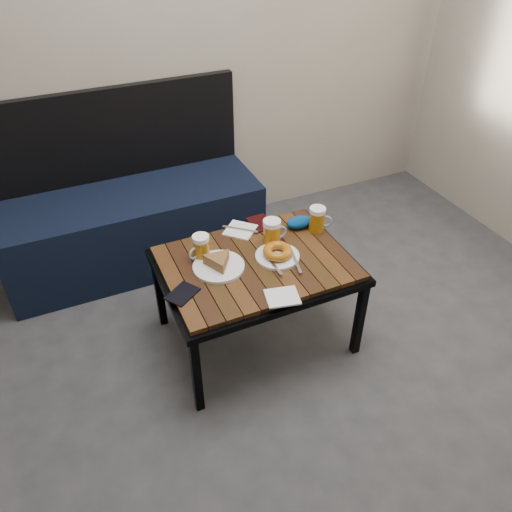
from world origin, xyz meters
name	(u,v)px	position (x,y,z in m)	size (l,w,h in m)	color
bench	(133,219)	(-0.13, 1.76, 0.27)	(1.40, 0.50, 0.95)	black
cafe_table	(256,269)	(0.24, 0.90, 0.43)	(0.84, 0.62, 0.47)	black
beer_mug_left	(201,247)	(0.03, 1.02, 0.53)	(0.11, 0.09, 0.12)	#A9680D
beer_mug_centre	(272,232)	(0.36, 0.99, 0.54)	(0.12, 0.08, 0.13)	#A9680D
beer_mug_right	(317,219)	(0.60, 1.00, 0.53)	(0.12, 0.10, 0.12)	#A9680D
plate_pie	(218,263)	(0.07, 0.92, 0.50)	(0.22, 0.22, 0.06)	white
plate_bagel	(278,253)	(0.34, 0.89, 0.49)	(0.20, 0.26, 0.05)	white
napkin_left	(240,230)	(0.27, 1.14, 0.48)	(0.19, 0.19, 0.01)	white
napkin_right	(282,297)	(0.24, 0.64, 0.48)	(0.15, 0.14, 0.01)	white
passport_navy	(182,294)	(-0.12, 0.82, 0.48)	(0.09, 0.13, 0.01)	black
passport_burgundy	(261,223)	(0.38, 1.16, 0.48)	(0.10, 0.14, 0.01)	black
knit_pouch	(299,222)	(0.53, 1.06, 0.50)	(0.12, 0.08, 0.05)	navy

